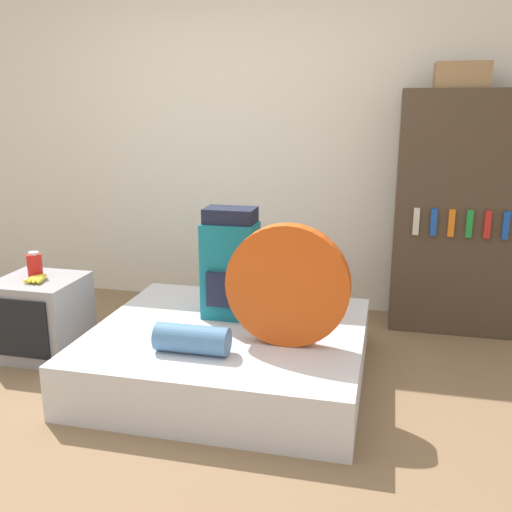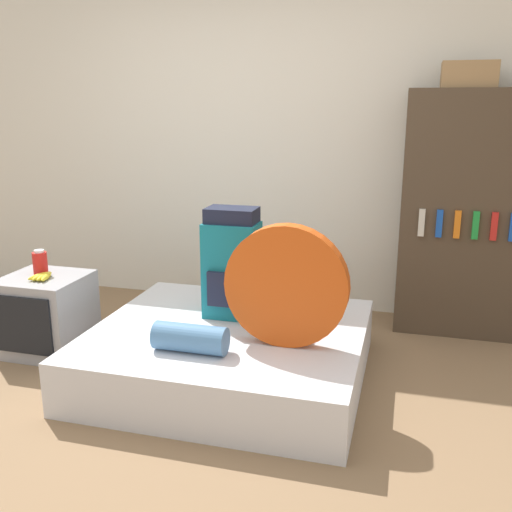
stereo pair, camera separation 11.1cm
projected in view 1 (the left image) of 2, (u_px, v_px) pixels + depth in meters
ground_plane at (163, 418)px, 2.97m from camera, size 16.00×16.00×0.00m
wall_back at (250, 142)px, 4.45m from camera, size 8.00×0.05×2.60m
bed at (229, 352)px, 3.39m from camera, size 1.57×1.43×0.31m
backpack at (230, 265)px, 3.46m from camera, size 0.33×0.24×0.68m
tent_bag at (288, 286)px, 3.04m from camera, size 0.67×0.09×0.67m
sleeping_roll at (192, 339)px, 3.00m from camera, size 0.40×0.15×0.15m
television at (42, 317)px, 3.68m from camera, size 0.51×0.49×0.51m
canister at (35, 265)px, 3.65m from camera, size 0.09×0.09×0.16m
banana_bunch at (38, 278)px, 3.57m from camera, size 0.13×0.18×0.04m
bookshelf at (458, 213)px, 3.99m from camera, size 0.86×0.40×1.69m
cardboard_box at (462, 75)px, 3.76m from camera, size 0.34×0.27×0.17m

